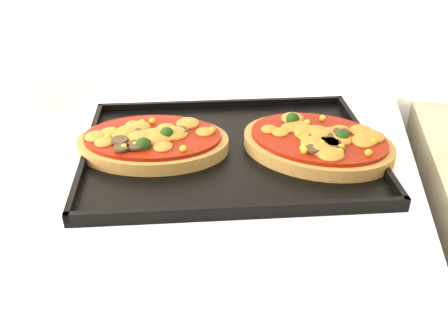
# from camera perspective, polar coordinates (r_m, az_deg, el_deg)

# --- Properties ---
(baking_tray) EXTENTS (0.50, 0.41, 0.02)m
(baking_tray) POSITION_cam_1_polar(r_m,az_deg,el_deg) (0.75, 0.62, 2.13)
(baking_tray) COLOR black
(baking_tray) RESTS_ON stove
(pizza_left) EXTENTS (0.25, 0.18, 0.03)m
(pizza_left) POSITION_cam_1_polar(r_m,az_deg,el_deg) (0.76, -8.13, 3.16)
(pizza_left) COLOR brown
(pizza_left) RESTS_ON baking_tray
(pizza_right) EXTENTS (0.26, 0.21, 0.03)m
(pizza_right) POSITION_cam_1_polar(r_m,az_deg,el_deg) (0.76, 10.67, 3.01)
(pizza_right) COLOR brown
(pizza_right) RESTS_ON baking_tray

